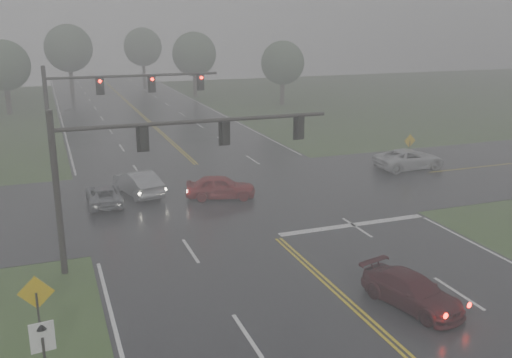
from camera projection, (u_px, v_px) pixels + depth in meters
name	position (u px, v px, depth m)	size (l,w,h in m)	color
main_road	(239.00, 204.00, 33.95)	(18.00, 160.00, 0.02)	black
cross_street	(229.00, 195.00, 35.75)	(120.00, 14.00, 0.02)	black
stop_bar	(353.00, 225.00, 30.41)	(8.50, 0.50, 0.01)	silver
sedan_maroon	(411.00, 306.00, 21.85)	(1.74, 4.28, 1.24)	#3D0B0F
sedan_red	(221.00, 198.00, 34.99)	(1.70, 4.23, 1.44)	maroon
sedan_silver	(138.00, 195.00, 35.71)	(1.61, 4.63, 1.52)	gray
car_grey	(105.00, 205.00, 33.82)	(1.94, 4.20, 1.17)	slate
pickup_white	(409.00, 169.00, 41.88)	(2.42, 5.24, 1.46)	#BBBDC0
signal_gantry_near	(147.00, 154.00, 24.66)	(12.44, 0.31, 7.11)	black
signal_gantry_far	(102.00, 96.00, 40.73)	(12.48, 0.38, 7.56)	black
sign_diamond_west	(37.00, 302.00, 18.29)	(1.15, 0.17, 2.76)	black
sign_arrow_white	(44.00, 352.00, 15.24)	(0.65, 0.13, 2.90)	black
sign_diamond_east	(410.00, 145.00, 42.21)	(1.02, 0.14, 2.45)	black
tree_nw_a	(4.00, 65.00, 64.63)	(5.75, 5.75, 8.44)	#382E24
tree_ne_a	(194.00, 54.00, 79.43)	(6.12, 6.12, 8.99)	#382E24
tree_n_mid	(69.00, 48.00, 82.05)	(6.80, 6.80, 9.99)	#382E24
tree_e_near	(283.00, 63.00, 71.79)	(5.49, 5.49, 8.06)	#382E24
tree_n_far	(143.00, 47.00, 95.14)	(6.35, 6.35, 9.32)	#382E24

